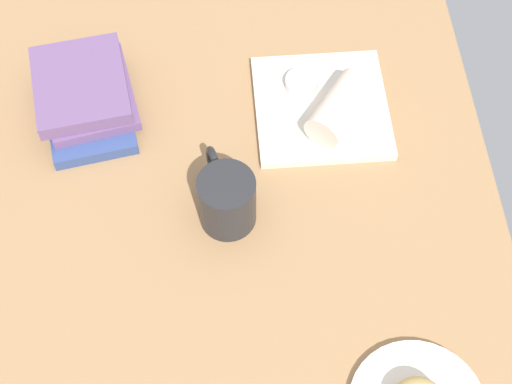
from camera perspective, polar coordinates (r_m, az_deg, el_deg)
The scene contains 6 objects.
dining_table at distance 125.77cm, azimuth -2.38°, elevation -1.90°, with size 110.00×90.00×4.00cm, color #9E754C.
square_plate at distance 134.74cm, azimuth 4.85°, elevation 6.27°, with size 22.79×22.79×1.60cm, color silver.
sauce_cup at distance 135.34cm, azimuth 3.40°, elevation 8.08°, with size 5.72×5.72×2.08cm.
breakfast_wrap at distance 129.96cm, azimuth 6.22°, elevation 6.21°, with size 6.41×6.41×12.94cm, color beige.
book_stack at distance 135.36cm, azimuth -12.51°, elevation 6.92°, with size 23.43×19.02×7.15cm.
coffee_mug at distance 119.08cm, azimuth -2.22°, elevation -0.47°, with size 14.31×9.03×10.40cm.
Camera 1 is at (60.37, 0.56, 112.33)cm, focal length 54.02 mm.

